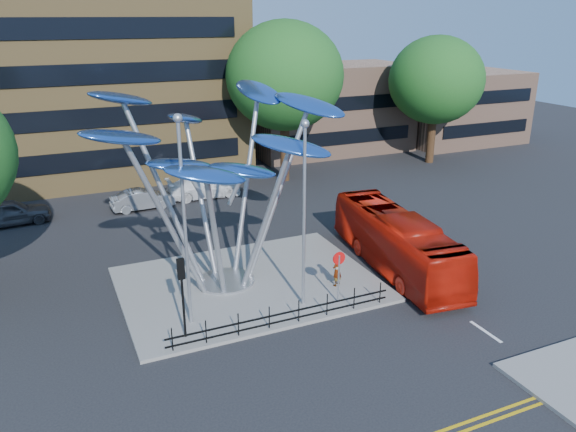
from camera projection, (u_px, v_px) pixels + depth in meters
name	position (u px, v px, depth m)	size (l,w,h in m)	color
ground	(324.00, 343.00, 22.45)	(120.00, 120.00, 0.00)	black
traffic_island	(249.00, 284.00, 27.19)	(12.00, 9.00, 0.15)	slate
low_building_near	(328.00, 108.00, 52.99)	(15.00, 8.00, 8.00)	#A47960
low_building_far	(459.00, 107.00, 56.83)	(12.00, 8.00, 7.00)	#A47960
tree_right	(285.00, 76.00, 41.68)	(8.80, 8.80, 12.11)	black
tree_far	(436.00, 80.00, 47.38)	(8.00, 8.00, 10.81)	black
leaf_sculpture	(217.00, 145.00, 25.05)	(12.72, 9.54, 9.51)	#9EA0A5
street_lamp_left	(184.00, 205.00, 21.90)	(0.36, 0.36, 8.80)	#9EA0A5
street_lamp_right	(304.00, 199.00, 23.49)	(0.36, 0.36, 8.30)	#9EA0A5
traffic_light_island	(182.00, 281.00, 21.79)	(0.28, 0.18, 3.42)	black
no_entry_sign_island	(339.00, 268.00, 24.76)	(0.60, 0.10, 2.45)	#9EA0A5
pedestrian_railing_front	(284.00, 316.00, 23.34)	(10.00, 0.06, 1.00)	black
red_bus	(396.00, 242.00, 28.58)	(2.47, 10.56, 2.94)	#B31508
pedestrian	(337.00, 270.00, 26.63)	(0.57, 0.38, 1.57)	gray
parked_car_left	(10.00, 213.00, 34.77)	(1.89, 4.69, 1.60)	#44464C
parked_car_mid	(142.00, 199.00, 37.62)	(1.45, 4.16, 1.37)	#9EA1A5
parked_car_right	(204.00, 187.00, 40.03)	(2.14, 5.26, 1.53)	white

